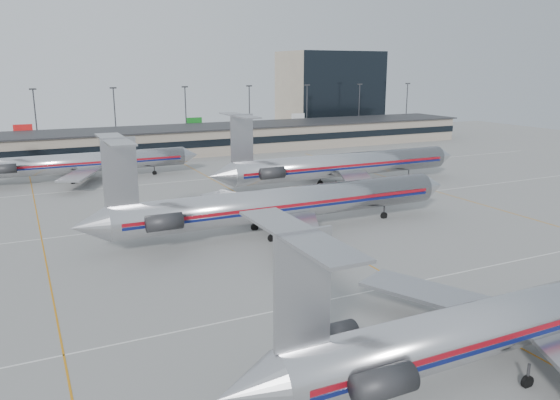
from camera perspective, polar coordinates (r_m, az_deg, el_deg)
ground at (r=46.54m, az=20.67°, el=-12.46°), size 260.00×260.00×0.00m
apron_markings at (r=53.17m, az=12.84°, el=-8.56°), size 160.00×0.15×0.02m
terminal at (r=130.98m, az=-11.79°, el=6.03°), size 162.00×17.00×6.25m
light_mast_row at (r=144.01m, az=-13.30°, el=8.79°), size 163.60×0.40×15.28m
distant_building at (r=182.05m, az=5.18°, el=11.26°), size 30.00×20.00×25.00m
jet_foreground at (r=41.11m, az=24.14°, el=-11.04°), size 45.46×26.77×11.90m
jet_second_row at (r=66.27m, az=-0.14°, el=-0.38°), size 49.40×29.09×12.93m
jet_third_row at (r=93.28m, az=6.20°, el=3.67°), size 47.93×29.48×13.11m
jet_back_row at (r=104.39m, az=-20.06°, el=3.72°), size 41.87×25.76×11.45m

